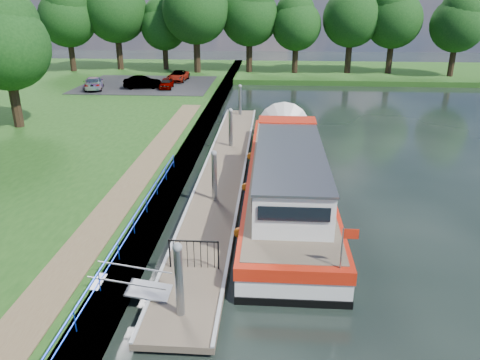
# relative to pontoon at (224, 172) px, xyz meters

# --- Properties ---
(ground) EXTENTS (160.00, 160.00, 0.00)m
(ground) POSITION_rel_pontoon_xyz_m (0.00, -13.00, -0.18)
(ground) COLOR black
(ground) RESTS_ON ground
(bank_edge) EXTENTS (1.10, 90.00, 0.78)m
(bank_edge) POSITION_rel_pontoon_xyz_m (-2.55, 2.00, 0.20)
(bank_edge) COLOR #473D2D
(bank_edge) RESTS_ON ground
(far_bank) EXTENTS (60.00, 18.00, 0.60)m
(far_bank) POSITION_rel_pontoon_xyz_m (12.00, 39.00, 0.12)
(far_bank) COLOR #1A4112
(far_bank) RESTS_ON ground
(footpath) EXTENTS (1.60, 40.00, 0.05)m
(footpath) POSITION_rel_pontoon_xyz_m (-4.40, -5.00, 0.62)
(footpath) COLOR brown
(footpath) RESTS_ON riverbank
(carpark) EXTENTS (14.00, 12.00, 0.06)m
(carpark) POSITION_rel_pontoon_xyz_m (-11.00, 25.00, 0.62)
(carpark) COLOR black
(carpark) RESTS_ON riverbank
(blue_fence) EXTENTS (0.04, 18.04, 0.72)m
(blue_fence) POSITION_rel_pontoon_xyz_m (-2.75, -10.00, 1.13)
(blue_fence) COLOR #0C2DBF
(blue_fence) RESTS_ON riverbank
(pontoon) EXTENTS (2.50, 30.00, 0.56)m
(pontoon) POSITION_rel_pontoon_xyz_m (0.00, 0.00, 0.00)
(pontoon) COLOR brown
(pontoon) RESTS_ON ground
(mooring_piles) EXTENTS (0.30, 27.30, 3.55)m
(mooring_piles) POSITION_rel_pontoon_xyz_m (0.00, 0.00, 1.10)
(mooring_piles) COLOR gray
(mooring_piles) RESTS_ON ground
(gangway) EXTENTS (2.58, 1.00, 0.92)m
(gangway) POSITION_rel_pontoon_xyz_m (-1.85, -12.50, 0.44)
(gangway) COLOR #A5A8AD
(gangway) RESTS_ON ground
(gate_panel) EXTENTS (1.85, 0.05, 1.15)m
(gate_panel) POSITION_rel_pontoon_xyz_m (-0.00, -10.80, 0.97)
(gate_panel) COLOR black
(gate_panel) RESTS_ON ground
(barge) EXTENTS (4.36, 21.15, 4.78)m
(barge) POSITION_rel_pontoon_xyz_m (3.60, -1.97, 0.90)
(barge) COLOR black
(barge) RESTS_ON ground
(horizon_trees) EXTENTS (54.38, 10.03, 12.87)m
(horizon_trees) POSITION_rel_pontoon_xyz_m (-1.61, 35.68, 7.76)
(horizon_trees) COLOR #332316
(horizon_trees) RESTS_ON ground
(bank_tree_a) EXTENTS (6.12, 6.12, 9.72)m
(bank_tree_a) POSITION_rel_pontoon_xyz_m (-15.99, 7.08, 6.84)
(bank_tree_a) COLOR #332316
(bank_tree_a) RESTS_ON riverbank
(car_a) EXTENTS (1.43, 3.17, 1.06)m
(car_a) POSITION_rel_pontoon_xyz_m (-8.33, 22.75, 1.18)
(car_a) COLOR #999999
(car_a) RESTS_ON carpark
(car_b) EXTENTS (4.07, 2.08, 1.28)m
(car_b) POSITION_rel_pontoon_xyz_m (-10.83, 22.54, 1.29)
(car_b) COLOR #999999
(car_b) RESTS_ON carpark
(car_c) EXTENTS (2.88, 4.73, 1.28)m
(car_c) POSITION_rel_pontoon_xyz_m (-15.69, 21.71, 1.29)
(car_c) COLOR #999999
(car_c) RESTS_ON carpark
(car_d) EXTENTS (2.14, 4.25, 1.15)m
(car_d) POSITION_rel_pontoon_xyz_m (-8.01, 27.30, 1.23)
(car_d) COLOR #999999
(car_d) RESTS_ON carpark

